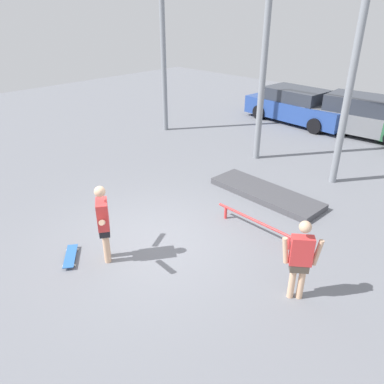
% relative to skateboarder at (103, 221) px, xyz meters
% --- Properties ---
extents(ground_plane, '(36.00, 36.00, 0.00)m').
position_rel_skateboarder_xyz_m(ground_plane, '(0.24, 1.02, -0.91)').
color(ground_plane, slate).
extents(skateboarder, '(1.28, 0.89, 1.65)m').
position_rel_skateboarder_xyz_m(skateboarder, '(0.00, 0.00, 0.00)').
color(skateboarder, '#DBAD89').
rests_on(skateboarder, ground_plane).
extents(skateboard, '(0.77, 0.65, 0.08)m').
position_rel_skateboarder_xyz_m(skateboard, '(-0.56, -0.53, -0.85)').
color(skateboard, '#2D66B2').
rests_on(skateboard, ground_plane).
extents(manual_pad, '(3.18, 1.16, 0.17)m').
position_rel_skateboarder_xyz_m(manual_pad, '(0.72, 4.60, -0.83)').
color(manual_pad, '#47474C').
rests_on(manual_pad, ground_plane).
extents(grind_rail, '(2.18, 0.13, 0.34)m').
position_rel_skateboarder_xyz_m(grind_rail, '(1.58, 2.91, -0.64)').
color(grind_rail, red).
rests_on(grind_rail, ground_plane).
extents(canopy_support_left, '(4.75, 0.20, 6.97)m').
position_rel_skateboarder_xyz_m(canopy_support_left, '(-3.40, 6.76, 3.16)').
color(canopy_support_left, gray).
rests_on(canopy_support_left, ground_plane).
extents(parked_car_blue, '(4.70, 2.19, 1.43)m').
position_rel_skateboarder_xyz_m(parked_car_blue, '(-2.40, 11.53, -0.22)').
color(parked_car_blue, '#284793').
rests_on(parked_car_blue, ground_plane).
extents(parked_car_grey, '(4.61, 2.18, 1.52)m').
position_rel_skateboarder_xyz_m(parked_car_grey, '(0.35, 11.68, -0.18)').
color(parked_car_grey, slate).
rests_on(parked_car_grey, ground_plane).
extents(bystander, '(0.59, 0.48, 1.57)m').
position_rel_skateboarder_xyz_m(bystander, '(3.32, 1.68, -0.04)').
color(bystander, '#DBAD89').
rests_on(bystander, ground_plane).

